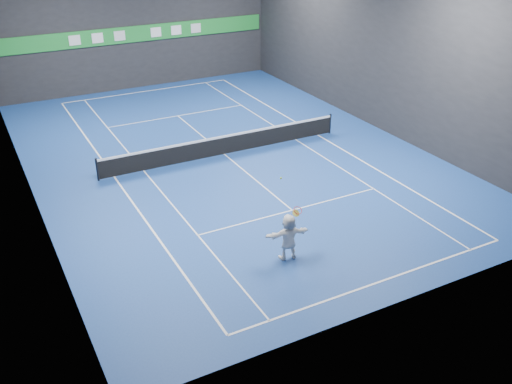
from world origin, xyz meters
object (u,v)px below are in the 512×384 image
tennis_net (224,144)px  tennis_racket (297,212)px  player (288,237)px  tennis_ball (281,178)px

tennis_net → tennis_racket: tennis_racket is taller
tennis_racket → player: bearing=-172.1°
tennis_ball → tennis_racket: size_ratio=0.12×
tennis_net → tennis_ball: bearing=-103.7°
player → tennis_net: bearing=-92.4°
player → tennis_net: size_ratio=0.14×
tennis_net → tennis_racket: bearing=-99.6°
player → tennis_ball: 2.33m
tennis_ball → tennis_racket: 1.60m
tennis_ball → tennis_net: bearing=76.3°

